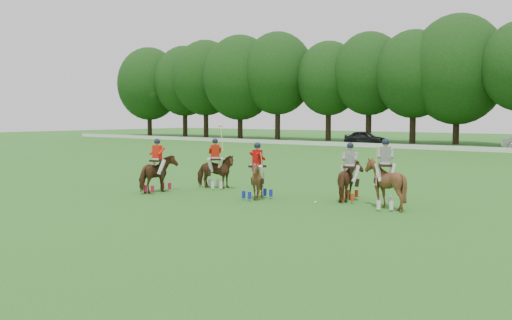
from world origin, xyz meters
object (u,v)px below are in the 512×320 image
Objects in this scene: polo_stripe_b at (385,183)px; polo_red_a at (157,173)px; polo_red_b at (215,171)px; polo_stripe_a at (350,180)px; car_left at (365,138)px; polo_ball at (315,202)px; polo_red_c at (257,179)px.

polo_red_a is at bearing -167.73° from polo_stripe_b.
polo_red_a is at bearing -113.29° from polo_red_b.
polo_stripe_b is (8.34, -0.42, 0.11)m from polo_red_b.
polo_stripe_a is at bearing 20.66° from polo_red_a.
polo_red_a is (11.08, -40.65, 0.05)m from car_left.
polo_ball is (-2.52, -0.52, -0.85)m from polo_stripe_b.
polo_red_a is 1.03× the size of polo_red_c.
polo_ball is (17.96, -39.13, -0.72)m from car_left.
polo_stripe_a reaches higher than polo_red_c.
polo_red_c is (15.64, -39.64, 0.02)m from car_left.
car_left is 42.14m from polo_red_a.
polo_ball is at bearing -168.36° from polo_stripe_b.
polo_stripe_b reaches higher than polo_stripe_a.
polo_red_a is 1.02× the size of polo_stripe_a.
car_left is 42.61m from polo_red_c.
polo_red_c reaches higher than polo_ball.
car_left is 2.04× the size of polo_red_c.
polo_stripe_b reaches higher than polo_ball.
polo_ball is (2.33, 0.51, -0.74)m from polo_red_c.
polo_stripe_a is at bearing 3.47° from polo_red_b.
car_left is 40.07m from polo_red_b.
polo_ball is at bearing -9.13° from polo_red_b.
polo_red_a is at bearing -167.44° from polo_red_c.
polo_red_c is 0.90× the size of polo_stripe_b.
car_left is at bearing 107.64° from polo_red_b.
polo_red_c is 3.54m from polo_stripe_a.
polo_red_b is 1.26× the size of polo_red_c.
polo_ball is (5.82, -0.94, -0.75)m from polo_red_b.
polo_red_a is 0.93× the size of polo_stripe_b.
car_left is 1.84× the size of polo_stripe_b.
polo_red_c is 0.99× the size of polo_stripe_a.
polo_red_b is at bearing -168.60° from car_left.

